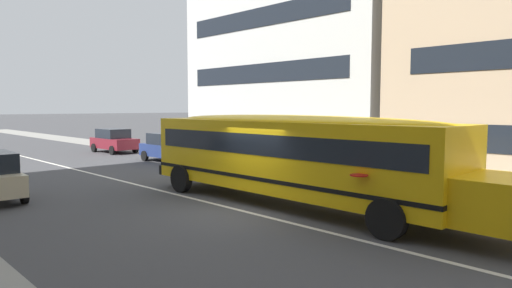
# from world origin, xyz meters

# --- Properties ---
(ground_plane) EXTENTS (400.00, 400.00, 0.00)m
(ground_plane) POSITION_xyz_m (0.00, 0.00, 0.00)
(ground_plane) COLOR #424244
(sidewalk_far) EXTENTS (120.00, 3.00, 0.01)m
(sidewalk_far) POSITION_xyz_m (0.00, 8.00, 0.01)
(sidewalk_far) COLOR gray
(sidewalk_far) RESTS_ON ground_plane
(lane_centreline) EXTENTS (110.00, 0.16, 0.01)m
(lane_centreline) POSITION_xyz_m (0.00, 0.00, 0.00)
(lane_centreline) COLOR silver
(lane_centreline) RESTS_ON ground_plane
(school_bus) EXTENTS (12.97, 3.07, 2.90)m
(school_bus) POSITION_xyz_m (0.54, 1.70, 1.72)
(school_bus) COLOR yellow
(school_bus) RESTS_ON ground_plane
(parked_car_dark_blue_by_entrance) EXTENTS (3.90, 1.89, 1.64)m
(parked_car_dark_blue_by_entrance) POSITION_xyz_m (-12.18, 5.23, 0.84)
(parked_car_dark_blue_by_entrance) COLOR navy
(parked_car_dark_blue_by_entrance) RESTS_ON ground_plane
(parked_car_maroon_by_lamppost) EXTENTS (3.95, 1.97, 1.64)m
(parked_car_maroon_by_lamppost) POSITION_xyz_m (-19.29, 5.37, 0.84)
(parked_car_maroon_by_lamppost) COLOR maroon
(parked_car_maroon_by_lamppost) RESTS_ON ground_plane
(apartment_block_far_left) EXTENTS (14.64, 13.90, 19.70)m
(apartment_block_far_left) POSITION_xyz_m (-8.95, 16.43, 9.85)
(apartment_block_far_left) COLOR #B7B7B2
(apartment_block_far_left) RESTS_ON ground_plane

